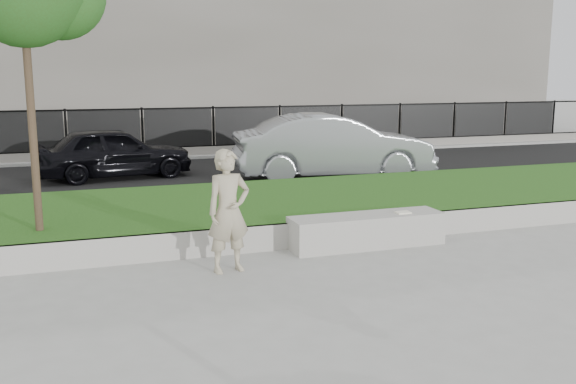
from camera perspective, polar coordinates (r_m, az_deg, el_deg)
name	(u,v)px	position (r m, az deg, el deg)	size (l,w,h in m)	color
ground	(292,270)	(8.75, 0.37, -6.98)	(90.00, 90.00, 0.00)	gray
grass_bank	(236,212)	(11.48, -4.61, -1.75)	(34.00, 4.00, 0.40)	#12380E
grass_kerb	(269,238)	(9.65, -1.68, -4.09)	(34.00, 0.08, 0.40)	#9B9991
street	(183,176)	(16.81, -9.31, 1.44)	(34.00, 7.00, 0.04)	black
far_pavement	(159,154)	(21.21, -11.41, 3.35)	(34.00, 3.00, 0.12)	gray
iron_fence	(163,142)	(20.17, -11.07, 4.38)	(32.00, 0.30, 1.50)	slate
building_facade	(131,15)	(28.11, -13.80, 15.06)	(34.00, 10.00, 10.00)	#5D5951
stone_bench	(367,230)	(9.96, 7.01, -3.41)	(2.43, 0.61, 0.50)	#9B9991
man	(229,211)	(8.55, -5.31, -1.71)	(0.60, 0.40, 1.66)	tan
book	(403,212)	(10.09, 10.20, -1.80)	(0.22, 0.16, 0.02)	white
car_dark	(114,152)	(16.60, -15.23, 3.43)	(1.53, 3.81, 1.30)	black
car_silver	(333,147)	(15.95, 4.02, 4.06)	(1.70, 4.88, 1.61)	gray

